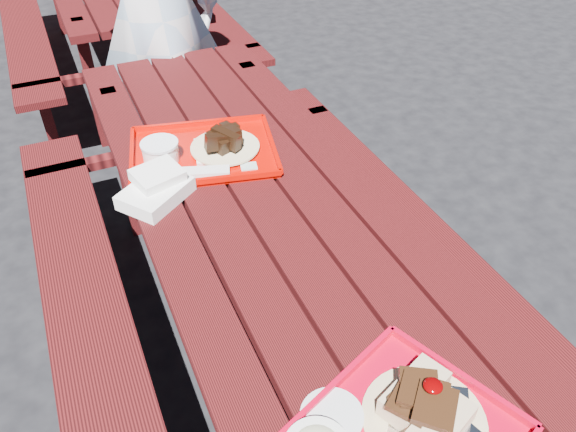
% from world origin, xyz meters
% --- Properties ---
extents(ground, '(60.00, 60.00, 0.00)m').
position_xyz_m(ground, '(0.00, 0.00, 0.00)').
color(ground, black).
rests_on(ground, ground).
extents(picnic_table_near, '(1.41, 2.40, 0.75)m').
position_xyz_m(picnic_table_near, '(-0.00, 0.00, 0.56)').
color(picnic_table_near, '#490E0F').
rests_on(picnic_table_near, ground).
extents(far_tray, '(0.55, 0.47, 0.08)m').
position_xyz_m(far_tray, '(-0.10, 0.33, 0.77)').
color(far_tray, '#BC0700').
rests_on(far_tray, picnic_table_near).
extents(white_cloth, '(0.25, 0.24, 0.08)m').
position_xyz_m(white_cloth, '(-0.29, 0.17, 0.79)').
color(white_cloth, white).
rests_on(white_cloth, picnic_table_near).
extents(person, '(0.66, 0.44, 1.79)m').
position_xyz_m(person, '(0.01, 1.34, 0.89)').
color(person, '#A3BDD8').
rests_on(person, ground).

